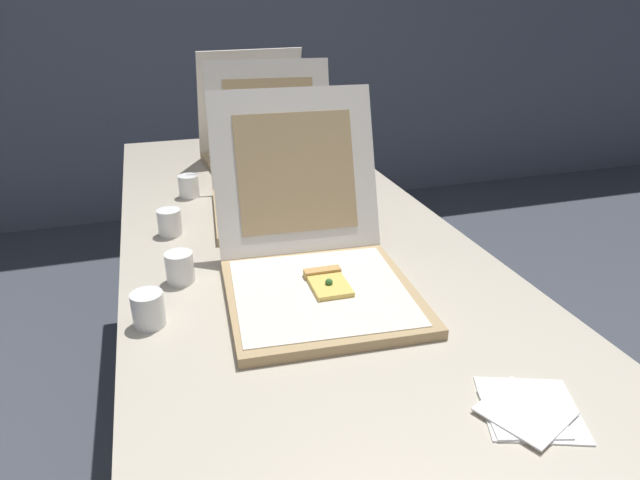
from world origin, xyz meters
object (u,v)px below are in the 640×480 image
object	(u,v)px
pizza_box_middle	(279,189)
cup_white_near_center	(180,267)
cup_white_near_left	(148,309)
cup_white_far	(189,186)
napkin_pile	(527,411)
table	(294,253)
cup_white_mid	(170,222)
pizza_box_front	(316,265)
pizza_box_back	(261,150)

from	to	relation	value
pizza_box_middle	cup_white_near_center	bearing A→B (deg)	-123.81
pizza_box_middle	cup_white_near_left	bearing A→B (deg)	-119.74
cup_white_far	napkin_pile	world-z (taller)	cup_white_far
cup_white_far	table	bearing A→B (deg)	-59.45
cup_white_near_left	cup_white_mid	bearing A→B (deg)	81.37
pizza_box_front	pizza_box_back	distance (m)	0.95
table	cup_white_near_center	xyz separation A→B (m)	(-0.30, -0.16, 0.08)
pizza_box_middle	cup_white_near_center	size ratio (longest dim) A/B	7.55
cup_white_mid	cup_white_far	distance (m)	0.29
table	cup_white_far	distance (m)	0.46
pizza_box_front	cup_white_near_left	size ratio (longest dim) A/B	7.96
pizza_box_middle	cup_white_mid	xyz separation A→B (m)	(-0.32, -0.11, -0.02)
table	pizza_box_back	bearing A→B (deg)	85.41
table	pizza_box_front	distance (m)	0.30
pizza_box_front	cup_white_near_left	bearing A→B (deg)	-168.68
pizza_box_middle	napkin_pile	xyz separation A→B (m)	(0.15, -0.97, -0.05)
pizza_box_back	cup_white_near_center	xyz separation A→B (m)	(-0.35, -0.83, -0.02)
pizza_box_back	cup_white_mid	bearing A→B (deg)	-128.44
table	pizza_box_back	xyz separation A→B (m)	(0.05, 0.67, 0.10)
table	pizza_box_back	size ratio (longest dim) A/B	5.34
cup_white_mid	napkin_pile	bearing A→B (deg)	-61.00
pizza_box_front	napkin_pile	distance (m)	0.51
pizza_box_middle	napkin_pile	bearing A→B (deg)	-75.29
cup_white_mid	cup_white_near_left	bearing A→B (deg)	-98.63
pizza_box_front	napkin_pile	bearing A→B (deg)	-63.77
cup_white_far	cup_white_near_left	world-z (taller)	same
pizza_box_back	napkin_pile	distance (m)	1.42
pizza_box_middle	cup_white_far	world-z (taller)	pizza_box_middle
table	cup_white_mid	xyz separation A→B (m)	(-0.31, 0.11, 0.08)
pizza_box_back	napkin_pile	xyz separation A→B (m)	(0.12, -1.42, -0.05)
cup_white_near_left	pizza_box_front	bearing A→B (deg)	7.49
napkin_pile	pizza_box_back	bearing A→B (deg)	94.72
pizza_box_front	cup_white_far	distance (m)	0.70
cup_white_mid	cup_white_near_center	world-z (taller)	same
table	napkin_pile	xyz separation A→B (m)	(0.17, -0.75, 0.05)
table	napkin_pile	size ratio (longest dim) A/B	12.13
pizza_box_middle	napkin_pile	size ratio (longest dim) A/B	2.78
table	napkin_pile	distance (m)	0.77
pizza_box_middle	pizza_box_back	bearing A→B (deg)	91.03
cup_white_far	cup_white_near_center	world-z (taller)	same
cup_white_far	cup_white_near_left	bearing A→B (deg)	-101.08
pizza_box_middle	napkin_pile	world-z (taller)	pizza_box_middle
table	napkin_pile	bearing A→B (deg)	-77.19
cup_white_mid	cup_white_far	world-z (taller)	same
pizza_box_front	cup_white_near_center	bearing A→B (deg)	161.26
cup_white_near_left	cup_white_near_center	world-z (taller)	same
pizza_box_front	pizza_box_middle	distance (m)	0.50
table	cup_white_far	xyz separation A→B (m)	(-0.23, 0.39, 0.08)
cup_white_near_center	cup_white_near_left	bearing A→B (deg)	-113.83
pizza_box_back	cup_white_near_center	bearing A→B (deg)	-118.72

